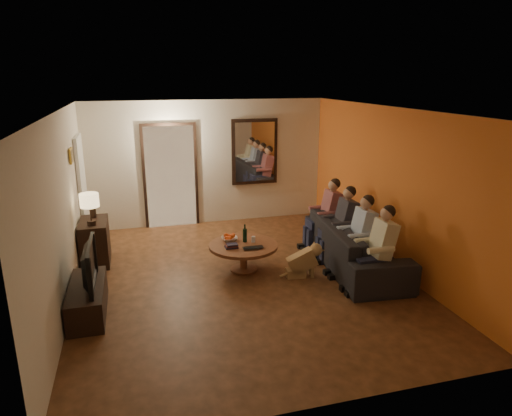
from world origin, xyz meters
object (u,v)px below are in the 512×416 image
object	(u,v)px
wine_bottle	(245,233)
tv_stand	(88,299)
dresser	(95,242)
person_a	(378,252)
tv	(84,265)
coffee_table	(244,257)
dog	(302,260)
sofa	(355,245)
person_c	(342,227)
person_b	(359,239)
laptop	(254,249)
person_d	(327,217)
bowl	(230,239)
table_lamp	(90,209)

from	to	relation	value
wine_bottle	tv_stand	bearing A→B (deg)	-158.92
dresser	person_a	size ratio (longest dim) A/B	0.69
tv_stand	tv	bearing A→B (deg)	0.00
tv_stand	coffee_table	distance (m)	2.49
tv	dog	distance (m)	3.22
sofa	person_c	bearing A→B (deg)	24.13
coffee_table	wine_bottle	size ratio (longest dim) A/B	3.60
person_b	person_c	bearing A→B (deg)	90.00
sofa	laptop	xyz separation A→B (m)	(-1.72, 0.04, 0.09)
person_a	person_c	size ratio (longest dim) A/B	1.00
dresser	coffee_table	bearing A→B (deg)	-22.71
dog	tv	bearing A→B (deg)	-168.82
person_b	person_d	world-z (taller)	same
bowl	laptop	bearing A→B (deg)	-60.75
table_lamp	bowl	size ratio (longest dim) A/B	2.08
tv_stand	person_a	world-z (taller)	person_a
person_c	dog	distance (m)	1.06
table_lamp	tv	bearing A→B (deg)	-90.00
table_lamp	tv_stand	distance (m)	1.78
dresser	person_b	distance (m)	4.38
tv_stand	person_c	world-z (taller)	person_c
person_c	laptop	xyz separation A→B (m)	(-1.62, -0.26, -0.14)
tv_stand	dog	distance (m)	3.19
dog	wine_bottle	world-z (taller)	wine_bottle
tv	coffee_table	world-z (taller)	tv
bowl	laptop	xyz separation A→B (m)	(0.28, -0.50, -0.02)
table_lamp	person_c	bearing A→B (deg)	-10.88
dresser	tv_stand	world-z (taller)	dresser
tv_stand	wine_bottle	size ratio (longest dim) A/B	3.96
person_d	bowl	world-z (taller)	person_d
coffee_table	laptop	world-z (taller)	laptop
person_b	dog	size ratio (longest dim) A/B	2.14
tv	bowl	world-z (taller)	tv
tv_stand	laptop	world-z (taller)	laptop
sofa	person_a	world-z (taller)	person_a
person_b	person_a	bearing A→B (deg)	-90.00
dresser	tv	distance (m)	1.83
person_a	dog	bearing A→B (deg)	140.67
sofa	tv_stand	bearing A→B (deg)	102.57
person_c	person_d	xyz separation A→B (m)	(0.00, 0.60, 0.00)
tv_stand	tv	distance (m)	0.49
wine_bottle	person_d	bearing A→B (deg)	16.00
sofa	person_c	xyz separation A→B (m)	(-0.10, 0.30, 0.23)
dresser	wine_bottle	distance (m)	2.56
person_a	laptop	size ratio (longest dim) A/B	3.65
dresser	laptop	bearing A→B (deg)	-27.29
tv	laptop	distance (m)	2.52
sofa	person_b	xyz separation A→B (m)	(-0.10, -0.30, 0.23)
coffee_table	table_lamp	bearing A→B (deg)	162.02
bowl	laptop	distance (m)	0.57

